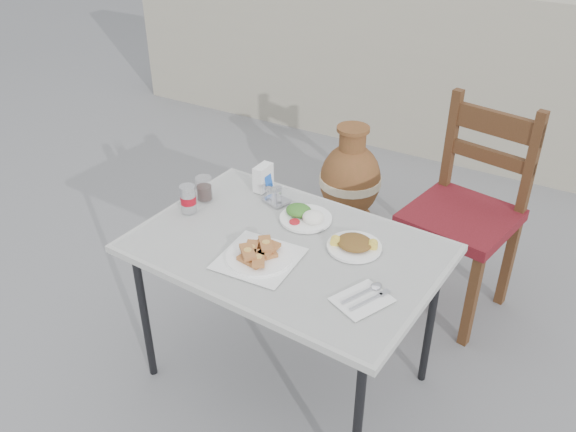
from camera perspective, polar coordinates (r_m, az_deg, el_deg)
The scene contains 13 objects.
ground at distance 2.75m, azimuth 3.25°, elevation -15.87°, with size 80.00×80.00×0.00m, color slate.
cafe_table at distance 2.37m, azimuth -0.13°, elevation -3.68°, with size 1.21×0.86×0.71m.
pide_plate at distance 2.26m, azimuth -2.75°, elevation -3.47°, with size 0.29×0.29×0.06m.
salad_rice_plate at distance 2.49m, azimuth 1.63°, elevation 0.06°, with size 0.22×0.22×0.05m.
salad_chopped_plate at distance 2.33m, azimuth 6.23°, elevation -2.64°, with size 0.21×0.21×0.05m.
soda_can at distance 2.56m, azimuth -9.33°, elevation 1.62°, with size 0.07×0.07×0.12m.
cola_glass at distance 2.64m, azimuth -7.85°, elevation 2.47°, with size 0.07×0.07×0.10m.
napkin_holder at distance 2.69m, azimuth -2.34°, elevation 3.62°, with size 0.06×0.10×0.12m.
condiment_caddy at distance 2.60m, azimuth -1.14°, elevation 1.79°, with size 0.12×0.11×0.07m.
cutlery_napkin at distance 2.10m, azimuth 7.19°, elevation -7.55°, with size 0.21×0.23×0.01m.
chair at distance 2.99m, azimuth 16.31°, elevation 0.49°, with size 0.54×0.54×1.05m.
terracotta_urn at distance 3.65m, azimuth 5.84°, elevation 3.31°, with size 0.37×0.37×0.64m.
back_wall at distance 4.48m, azimuth 18.66°, elevation 11.56°, with size 6.00×0.25×1.20m, color gray.
Camera 1 is at (0.80, -1.67, 2.04)m, focal length 38.00 mm.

